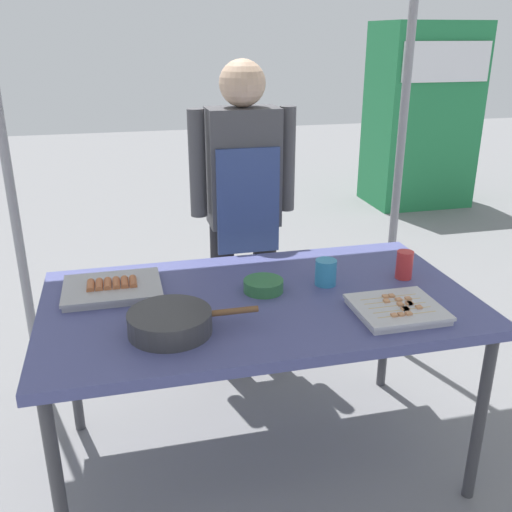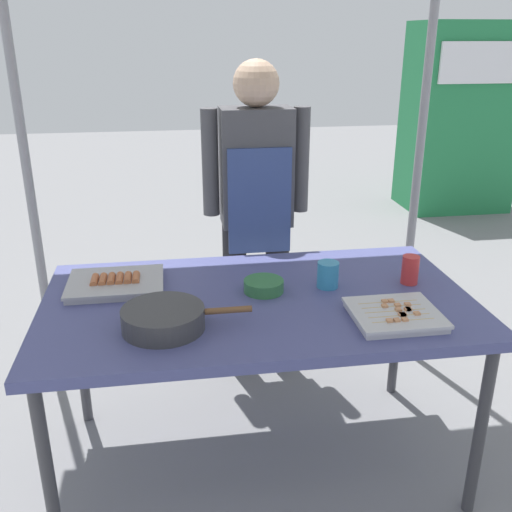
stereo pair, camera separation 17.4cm
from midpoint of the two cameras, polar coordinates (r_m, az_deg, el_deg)
The scene contains 10 objects.
ground_plane at distance 2.57m, azimuth 2.23°, elevation -19.52°, with size 18.00×18.00×0.00m, color slate.
stall_table at distance 2.18m, azimuth 2.49°, elevation -5.48°, with size 1.60×0.90×0.75m.
tray_grilled_sausages at distance 2.28m, azimuth -11.66°, elevation -2.70°, with size 0.37×0.28×0.05m.
tray_meat_skewers at distance 2.07m, azimuth 16.00°, elevation -5.68°, with size 0.30×0.27×0.04m.
cooking_wok at distance 1.94m, azimuth -6.61°, elevation -6.15°, with size 0.44×0.28×0.07m.
condiment_bowl at distance 2.20m, azimuth 3.03°, elevation -3.01°, with size 0.15×0.15×0.05m, color #33723F.
drink_cup_near_edge at distance 2.26m, azimuth 9.35°, elevation -1.88°, with size 0.08×0.08×0.10m, color #338CBF.
drink_cup_by_wok at distance 2.36m, azimuth 17.11°, elevation -1.35°, with size 0.07×0.07×0.11m, color red.
vendor_woman at distance 2.82m, azimuth 1.79°, elevation 5.84°, with size 0.52×0.23×1.57m.
neighbor_stall_left at distance 6.19m, azimuth 20.32°, elevation 12.74°, with size 0.98×0.74×1.80m.
Camera 2 is at (-0.30, -1.93, 1.67)m, focal length 40.27 mm.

